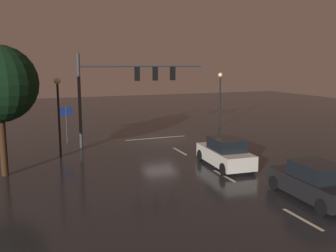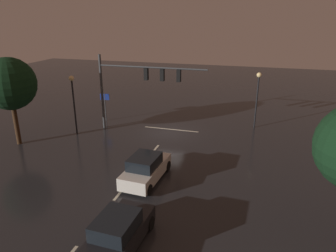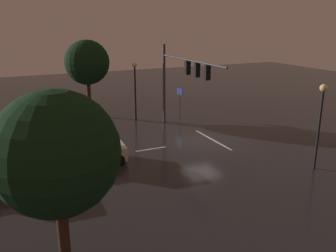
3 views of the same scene
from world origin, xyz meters
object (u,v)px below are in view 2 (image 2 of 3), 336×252
street_lamp_left_kerb (258,90)px  route_sign (105,101)px  traffic_signal_assembly (138,80)px  car_distant (118,233)px  car_approaching (146,169)px  street_lamp_right_kerb (73,94)px  tree_right_near (9,84)px

street_lamp_left_kerb → route_sign: street_lamp_left_kerb is taller
traffic_signal_assembly → car_distant: size_ratio=2.13×
route_sign → car_approaching: bearing=127.8°
traffic_signal_assembly → car_approaching: bearing=113.5°
car_distant → street_lamp_right_kerb: (9.54, -12.15, 2.74)m
car_approaching → street_lamp_left_kerb: (-6.24, -11.94, 2.75)m
street_lamp_left_kerb → route_sign: bearing=7.9°
car_approaching → tree_right_near: 12.78m
street_lamp_right_kerb → traffic_signal_assembly: bearing=-158.1°
car_approaching → street_lamp_right_kerb: (8.62, -6.09, 2.74)m
car_approaching → street_lamp_left_kerb: size_ratio=0.88×
traffic_signal_assembly → street_lamp_right_kerb: 5.58m
car_distant → street_lamp_left_kerb: street_lamp_left_kerb is taller
traffic_signal_assembly → route_sign: size_ratio=3.47×
street_lamp_left_kerb → tree_right_near: tree_right_near is taller
car_distant → tree_right_near: (12.72, -8.80, 4.06)m
traffic_signal_assembly → car_distant: (-4.45, 14.20, -3.81)m
traffic_signal_assembly → tree_right_near: tree_right_near is taller
street_lamp_left_kerb → tree_right_near: size_ratio=0.74×
car_approaching → traffic_signal_assembly: bearing=-66.5°
car_distant → route_sign: 18.28m
traffic_signal_assembly → tree_right_near: (8.27, 5.40, 0.25)m
tree_right_near → traffic_signal_assembly: bearing=-146.8°
traffic_signal_assembly → route_sign: bearing=-23.7°
street_lamp_right_kerb → route_sign: 4.29m
tree_right_near → car_approaching: bearing=167.0°
tree_right_near → street_lamp_left_kerb: bearing=-153.0°
route_sign → tree_right_near: (4.05, 7.26, 2.90)m
traffic_signal_assembly → car_approaching: size_ratio=2.12×
traffic_signal_assembly → car_approaching: 9.65m
car_distant → route_sign: route_sign is taller
car_distant → street_lamp_left_kerb: size_ratio=0.88×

